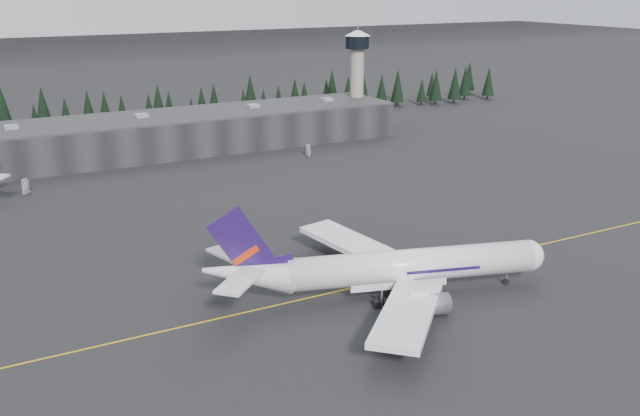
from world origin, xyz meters
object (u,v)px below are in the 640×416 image
gse_vehicle_a (26,192)px  gse_vehicle_b (309,154)px  control_tower (357,69)px  terminal (172,133)px  jet_main (382,268)px

gse_vehicle_a → gse_vehicle_b: 88.47m
gse_vehicle_b → control_tower: bearing=111.9°
control_tower → gse_vehicle_b: control_tower is taller
gse_vehicle_a → gse_vehicle_b: bearing=-30.3°
terminal → control_tower: (75.00, 3.00, 17.11)m
terminal → gse_vehicle_b: (37.25, -28.67, -5.61)m
terminal → gse_vehicle_a: terminal is taller
control_tower → gse_vehicle_a: size_ratio=8.19×
control_tower → gse_vehicle_a: control_tower is taller
gse_vehicle_b → terminal: bearing=-145.7°
control_tower → gse_vehicle_b: 54.26m
terminal → jet_main: bearing=-90.9°
control_tower → terminal: bearing=-177.7°
control_tower → gse_vehicle_b: bearing=-140.0°
jet_main → control_tower: bearing=76.9°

